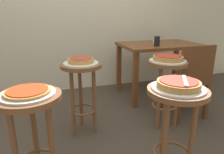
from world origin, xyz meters
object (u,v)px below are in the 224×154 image
at_px(serving_plate_foreground, 178,88).
at_px(serving_plate_middle, 28,94).
at_px(pizza_leftside, 168,58).
at_px(stool_leftside, 166,79).
at_px(stool_middle, 32,122).
at_px(condiment_shaker, 154,41).
at_px(stool_foreground, 175,115).
at_px(stool_rear, 82,82).
at_px(pizza_foreground, 178,84).
at_px(wooden_chair, 189,79).
at_px(pizza_middle, 28,91).
at_px(cup_near_edge, 157,41).
at_px(pizza_rear, 81,60).
at_px(serving_plate_leftside, 168,61).
at_px(dining_table, 159,52).
at_px(serving_plate_rear, 81,63).
at_px(pizza_server_knife, 185,80).

relative_size(serving_plate_foreground, serving_plate_middle, 1.05).
bearing_deg(pizza_leftside, stool_leftside, -170.54).
bearing_deg(stool_middle, stool_leftside, 22.32).
relative_size(serving_plate_foreground, condiment_shaker, 4.27).
distance_m(stool_foreground, serving_plate_middle, 0.94).
bearing_deg(stool_rear, stool_leftside, -10.42).
relative_size(pizza_foreground, wooden_chair, 0.32).
relative_size(pizza_middle, cup_near_edge, 2.11).
xyz_separation_m(pizza_leftside, pizza_rear, (-0.84, 0.15, -0.00)).
distance_m(serving_plate_leftside, dining_table, 0.91).
xyz_separation_m(stool_middle, dining_table, (1.65, 1.34, 0.12)).
bearing_deg(pizza_foreground, condiment_shaker, 66.67).
xyz_separation_m(pizza_middle, serving_plate_rear, (0.43, 0.67, -0.02)).
bearing_deg(stool_foreground, pizza_rear, 118.80).
height_order(pizza_foreground, pizza_middle, pizza_foreground).
relative_size(pizza_middle, wooden_chair, 0.32).
bearing_deg(condiment_shaker, dining_table, 1.44).
bearing_deg(serving_plate_rear, dining_table, 28.73).
distance_m(pizza_middle, serving_plate_leftside, 1.37).
bearing_deg(stool_middle, serving_plate_rear, 57.49).
bearing_deg(wooden_chair, cup_near_edge, 103.09).
bearing_deg(serving_plate_leftside, pizza_foreground, -117.28).
bearing_deg(dining_table, pizza_server_knife, -114.81).
distance_m(serving_plate_middle, pizza_middle, 0.02).
bearing_deg(stool_middle, cup_near_edge, 37.70).
distance_m(pizza_middle, pizza_rear, 0.80).
xyz_separation_m(stool_foreground, pizza_server_knife, (0.03, -0.02, 0.25)).
height_order(stool_leftside, condiment_shaker, condiment_shaker).
distance_m(pizza_leftside, dining_table, 0.91).
xyz_separation_m(stool_foreground, serving_plate_leftside, (0.36, 0.71, 0.19)).
relative_size(stool_leftside, pizza_leftside, 2.43).
height_order(wooden_chair, pizza_server_knife, wooden_chair).
relative_size(pizza_leftside, dining_table, 0.27).
bearing_deg(serving_plate_foreground, pizza_server_knife, -33.69).
height_order(serving_plate_leftside, serving_plate_rear, same).
bearing_deg(pizza_foreground, wooden_chair, 48.34).
height_order(stool_middle, condiment_shaker, condiment_shaker).
bearing_deg(serving_plate_rear, pizza_leftside, -10.42).
height_order(serving_plate_foreground, stool_middle, serving_plate_foreground).
bearing_deg(condiment_shaker, pizza_rear, -149.52).
xyz_separation_m(stool_middle, serving_plate_rear, (0.43, 0.67, 0.19)).
xyz_separation_m(condiment_shaker, wooden_chair, (0.06, -0.72, -0.33)).
bearing_deg(pizza_leftside, serving_plate_leftside, -165.96).
bearing_deg(cup_near_edge, serving_plate_leftside, -109.66).
relative_size(stool_leftside, wooden_chair, 0.84).
xyz_separation_m(stool_middle, pizza_leftside, (1.27, 0.52, 0.22)).
relative_size(stool_middle, serving_plate_middle, 2.19).
xyz_separation_m(serving_plate_middle, condiment_shaker, (1.56, 1.34, 0.08)).
xyz_separation_m(pizza_leftside, pizza_server_knife, (-0.33, -0.73, 0.03)).
bearing_deg(serving_plate_foreground, stool_middle, 168.33).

